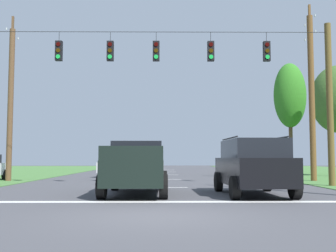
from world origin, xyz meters
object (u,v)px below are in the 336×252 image
object	(u,v)px
tree_roadside_far_right	(290,96)
utility_pole_mid_right	(312,93)
pickup_truck	(137,168)
suv_black	(253,165)
utility_pole_near_left	(11,101)
overhead_signal_span	(159,92)
distant_car_oncoming	(131,166)

from	to	relation	value
tree_roadside_far_right	utility_pole_mid_right	bearing A→B (deg)	-99.71
pickup_truck	tree_roadside_far_right	size ratio (longest dim) A/B	0.61
suv_black	utility_pole_mid_right	world-z (taller)	utility_pole_mid_right
utility_pole_near_left	tree_roadside_far_right	world-z (taller)	utility_pole_near_left
overhead_signal_span	suv_black	world-z (taller)	overhead_signal_span
pickup_truck	utility_pole_near_left	bearing A→B (deg)	133.72
suv_black	utility_pole_mid_right	xyz separation A→B (m)	(5.27, 8.54, 3.96)
pickup_truck	overhead_signal_span	bearing A→B (deg)	79.11
suv_black	utility_pole_near_left	size ratio (longest dim) A/B	0.51
suv_black	utility_pole_near_left	distance (m)	15.19
utility_pole_mid_right	tree_roadside_far_right	bearing A→B (deg)	80.29
pickup_truck	utility_pole_mid_right	xyz separation A→B (m)	(9.48, 8.08, 4.05)
overhead_signal_span	tree_roadside_far_right	xyz separation A→B (m)	(10.30, 13.36, 1.82)
distant_car_oncoming	utility_pole_near_left	size ratio (longest dim) A/B	0.47
distant_car_oncoming	utility_pole_mid_right	distance (m)	12.40
distant_car_oncoming	utility_pole_near_left	bearing A→B (deg)	-145.65
suv_black	utility_pole_mid_right	bearing A→B (deg)	58.30
pickup_truck	suv_black	bearing A→B (deg)	-6.30
distant_car_oncoming	tree_roadside_far_right	bearing A→B (deg)	21.00
overhead_signal_span	tree_roadside_far_right	distance (m)	16.97
utility_pole_near_left	tree_roadside_far_right	size ratio (longest dim) A/B	1.07
overhead_signal_span	pickup_truck	size ratio (longest dim) A/B	3.06
utility_pole_mid_right	suv_black	bearing A→B (deg)	-121.70
suv_black	utility_pole_near_left	bearing A→B (deg)	144.33
overhead_signal_span	utility_pole_near_left	xyz separation A→B (m)	(-8.57, 4.16, 0.09)
utility_pole_mid_right	utility_pole_near_left	distance (m)	17.29
suv_black	utility_pole_near_left	xyz separation A→B (m)	(-12.01, 8.62, 3.48)
tree_roadside_far_right	suv_black	bearing A→B (deg)	-111.06
suv_black	tree_roadside_far_right	distance (m)	19.80
utility_pole_near_left	tree_roadside_far_right	bearing A→B (deg)	26.01
overhead_signal_span	utility_pole_near_left	distance (m)	9.52
utility_pole_near_left	pickup_truck	bearing A→B (deg)	-46.28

